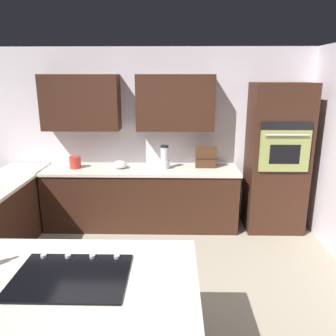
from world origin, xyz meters
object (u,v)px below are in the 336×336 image
object	(u,v)px
cooktop	(71,276)
blender	(165,159)
spice_rack	(206,157)
kettle	(75,162)
mixing_bowl	(120,165)
wall_oven	(277,159)

from	to	relation	value
cooktop	blender	xyz separation A→B (m)	(-0.54, -2.72, 0.14)
spice_rack	kettle	xyz separation A→B (m)	(1.90, 0.07, -0.07)
blender	mixing_bowl	distance (m)	0.66
cooktop	spice_rack	bearing A→B (deg)	-112.29
spice_rack	kettle	size ratio (longest dim) A/B	1.84
blender	mixing_bowl	bearing A→B (deg)	0.00
mixing_bowl	kettle	world-z (taller)	kettle
cooktop	spice_rack	xyz separation A→B (m)	(-1.14, -2.79, 0.15)
mixing_bowl	blender	bearing A→B (deg)	180.00
spice_rack	kettle	bearing A→B (deg)	2.05
blender	spice_rack	size ratio (longest dim) A/B	1.09
mixing_bowl	cooktop	bearing A→B (deg)	92.26
wall_oven	cooktop	bearing A→B (deg)	51.60
blender	spice_rack	distance (m)	0.60
mixing_bowl	kettle	bearing A→B (deg)	0.00
cooktop	blender	size ratio (longest dim) A/B	2.22
cooktop	mixing_bowl	world-z (taller)	mixing_bowl
mixing_bowl	kettle	distance (m)	0.65
mixing_bowl	kettle	xyz separation A→B (m)	(0.65, 0.00, 0.03)
kettle	blender	bearing A→B (deg)	180.00
cooktop	kettle	xyz separation A→B (m)	(0.76, -2.72, 0.08)
wall_oven	kettle	distance (m)	2.90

